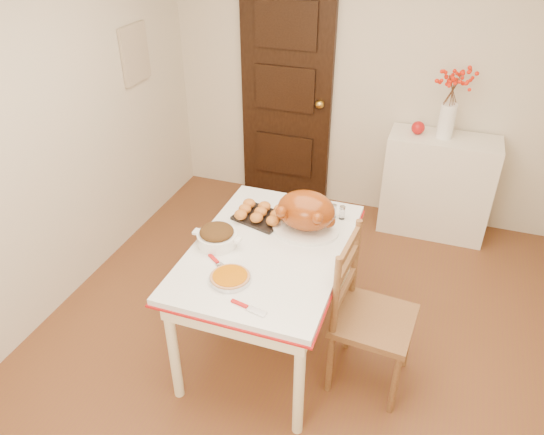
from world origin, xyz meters
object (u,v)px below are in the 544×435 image
at_px(chair_oak, 375,317).
at_px(turkey_platter, 306,213).
at_px(sideboard, 437,186).
at_px(kitchen_table, 269,298).
at_px(pumpkin_pie, 230,277).

relative_size(chair_oak, turkey_platter, 2.40).
bearing_deg(turkey_platter, sideboard, 56.91).
bearing_deg(chair_oak, kitchen_table, 87.88).
bearing_deg(turkey_platter, kitchen_table, -130.04).
relative_size(chair_oak, pumpkin_pie, 4.47).
bearing_deg(pumpkin_pie, turkey_platter, 67.63).
bearing_deg(chair_oak, turkey_platter, 63.02).
xyz_separation_m(chair_oak, turkey_platter, (-0.52, 0.32, 0.42)).
bearing_deg(kitchen_table, turkey_platter, 57.49).
height_order(sideboard, chair_oak, chair_oak).
height_order(chair_oak, turkey_platter, turkey_platter).
bearing_deg(pumpkin_pie, kitchen_table, 75.28).
relative_size(sideboard, pumpkin_pie, 3.94).
relative_size(turkey_platter, pumpkin_pie, 1.86).
height_order(kitchen_table, turkey_platter, turkey_platter).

